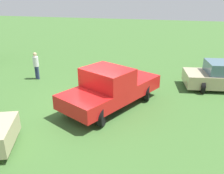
# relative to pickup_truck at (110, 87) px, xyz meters

# --- Properties ---
(ground_plane) EXTENTS (80.00, 80.00, 0.00)m
(ground_plane) POSITION_rel_pickup_truck_xyz_m (-0.25, 0.88, -0.94)
(ground_plane) COLOR #3D662D
(pickup_truck) EXTENTS (5.25, 3.93, 1.81)m
(pickup_truck) POSITION_rel_pickup_truck_xyz_m (0.00, 0.00, 0.00)
(pickup_truck) COLOR black
(pickup_truck) RESTS_ON ground_plane
(person_bystander) EXTENTS (0.43, 0.43, 1.60)m
(person_bystander) POSITION_rel_pickup_truck_xyz_m (2.45, 5.19, -0.04)
(person_bystander) COLOR navy
(person_bystander) RESTS_ON ground_plane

